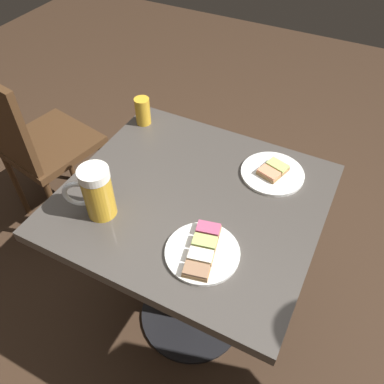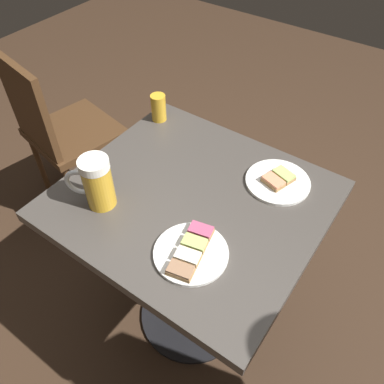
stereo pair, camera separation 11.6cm
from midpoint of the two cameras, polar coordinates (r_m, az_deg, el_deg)
name	(u,v)px [view 1 (the left image)]	position (r m, az deg, el deg)	size (l,w,h in m)	color
ground_plane	(192,313)	(1.79, -1.93, -17.41)	(6.00, 6.00, 0.00)	#382619
cafe_table	(192,231)	(1.30, -2.56, -5.90)	(0.70, 0.76, 0.75)	black
plate_near	(202,251)	(1.03, -1.70, -8.86)	(0.20, 0.20, 0.03)	white
plate_far	(273,173)	(1.25, 9.11, 2.68)	(0.20, 0.20, 0.03)	white
beer_mug	(96,192)	(1.12, -16.74, -0.21)	(0.09, 0.13, 0.17)	gold
beer_glass_small	(143,111)	(1.44, -9.56, 11.49)	(0.05, 0.05, 0.10)	gold
cafe_chair	(35,142)	(1.91, -23.66, 6.67)	(0.44, 0.44, 0.87)	#472D19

